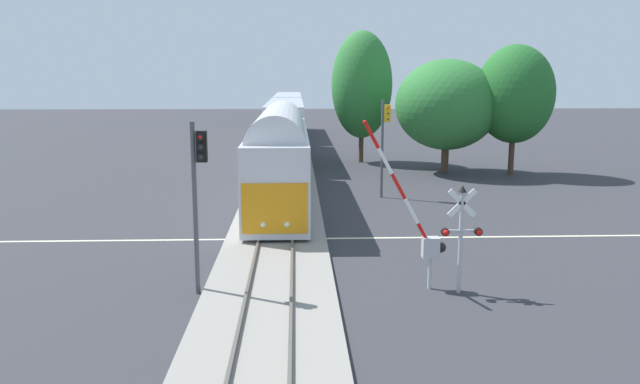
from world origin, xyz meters
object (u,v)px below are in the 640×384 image
object	(u,v)px
commuter_train	(285,128)
oak_far_right	(447,105)
crossing_gate_near	(424,234)
maple_right_background	(515,94)
crossing_signal_mast	(461,228)
elm_centre_background	(362,85)
traffic_signal_median	(198,180)
traffic_signal_far_side	(385,132)

from	to	relation	value
commuter_train	oak_far_right	bearing A→B (deg)	-33.86
crossing_gate_near	maple_right_background	distance (m)	27.36
crossing_gate_near	crossing_signal_mast	distance (m)	1.25
crossing_gate_near	oak_far_right	world-z (taller)	oak_far_right
crossing_gate_near	elm_centre_background	distance (m)	32.10
crossing_signal_mast	maple_right_background	xyz separation A→B (m)	(10.26, 25.00, 3.59)
elm_centre_background	oak_far_right	distance (m)	8.43
traffic_signal_median	crossing_gate_near	bearing A→B (deg)	1.47
crossing_signal_mast	traffic_signal_median	world-z (taller)	traffic_signal_median
traffic_signal_median	elm_centre_background	world-z (taller)	elm_centre_background
elm_centre_background	oak_far_right	world-z (taller)	elm_centre_background
crossing_signal_mast	commuter_train	bearing A→B (deg)	100.49
elm_centre_background	oak_far_right	size ratio (longest dim) A/B	1.29
crossing_gate_near	crossing_signal_mast	bearing A→B (deg)	-21.29
crossing_signal_mast	traffic_signal_far_side	world-z (taller)	traffic_signal_far_side
traffic_signal_far_side	elm_centre_background	xyz separation A→B (m)	(0.24, 15.50, 2.51)
commuter_train	traffic_signal_median	size ratio (longest dim) A/B	10.61
crossing_gate_near	maple_right_background	bearing A→B (deg)	65.12
maple_right_background	elm_centre_background	bearing A→B (deg)	144.88
crossing_signal_mast	oak_far_right	size ratio (longest dim) A/B	0.44
commuter_train	oak_far_right	distance (m)	14.57
crossing_gate_near	elm_centre_background	bearing A→B (deg)	87.92
crossing_gate_near	oak_far_right	distance (m)	26.69
crossing_gate_near	traffic_signal_median	xyz separation A→B (m)	(-7.44, -0.19, 1.91)
elm_centre_background	oak_far_right	xyz separation A→B (m)	(5.62, -6.14, -1.35)
maple_right_background	traffic_signal_far_side	bearing A→B (deg)	-141.63
crossing_gate_near	elm_centre_background	world-z (taller)	elm_centre_background
traffic_signal_far_side	elm_centre_background	distance (m)	15.70
elm_centre_background	commuter_train	bearing A→B (deg)	163.47
crossing_gate_near	traffic_signal_median	size ratio (longest dim) A/B	1.00
commuter_train	traffic_signal_far_side	distance (m)	18.45
oak_far_right	maple_right_background	bearing A→B (deg)	-12.93
crossing_gate_near	elm_centre_background	size ratio (longest dim) A/B	0.53
traffic_signal_far_side	elm_centre_background	world-z (taller)	elm_centre_background
traffic_signal_far_side	oak_far_right	world-z (taller)	oak_far_right
crossing_signal_mast	elm_centre_background	xyz separation A→B (m)	(0.03, 32.20, 4.15)
traffic_signal_far_side	elm_centre_background	size ratio (longest dim) A/B	0.54
traffic_signal_far_side	commuter_train	bearing A→B (deg)	109.32
traffic_signal_median	oak_far_right	world-z (taller)	oak_far_right
maple_right_background	elm_centre_background	size ratio (longest dim) A/B	0.87
maple_right_background	commuter_train	bearing A→B (deg)	151.28
traffic_signal_median	oak_far_right	size ratio (longest dim) A/B	0.69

